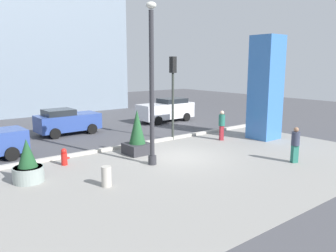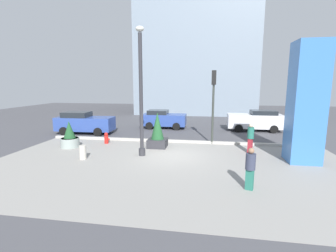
% 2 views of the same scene
% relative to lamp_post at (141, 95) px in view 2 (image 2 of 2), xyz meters
% --- Properties ---
extents(ground_plane, '(60.00, 60.00, 0.00)m').
position_rel_lamp_post_xyz_m(ground_plane, '(1.61, 4.25, -3.32)').
color(ground_plane, '#47474C').
extents(plaza_pavement, '(18.00, 10.00, 0.02)m').
position_rel_lamp_post_xyz_m(plaza_pavement, '(1.61, -1.75, -3.32)').
color(plaza_pavement, gray).
rests_on(plaza_pavement, ground_plane).
extents(curb_strip, '(18.00, 0.24, 0.16)m').
position_rel_lamp_post_xyz_m(curb_strip, '(1.61, 3.37, -3.24)').
color(curb_strip, '#B7B2A8').
rests_on(curb_strip, ground_plane).
extents(lamp_post, '(0.44, 0.44, 6.80)m').
position_rel_lamp_post_xyz_m(lamp_post, '(0.00, 0.00, 0.00)').
color(lamp_post, '#2D2D33').
rests_on(lamp_post, ground_plane).
extents(art_pillar_blue, '(1.48, 1.48, 5.94)m').
position_rel_lamp_post_xyz_m(art_pillar_blue, '(8.28, 0.27, -0.35)').
color(art_pillar_blue, '#3870BC').
rests_on(art_pillar_blue, ground_plane).
extents(potted_plant_near_right, '(1.12, 1.12, 1.64)m').
position_rel_lamp_post_xyz_m(potted_plant_near_right, '(-4.91, 1.05, -2.69)').
color(potted_plant_near_right, gray).
rests_on(potted_plant_near_right, ground_plane).
extents(potted_plant_by_pillar, '(1.16, 1.16, 2.19)m').
position_rel_lamp_post_xyz_m(potted_plant_by_pillar, '(0.48, 1.91, -2.41)').
color(potted_plant_by_pillar, '#2D2D33').
rests_on(potted_plant_by_pillar, ground_plane).
extents(fire_hydrant, '(0.36, 0.26, 0.75)m').
position_rel_lamp_post_xyz_m(fire_hydrant, '(-3.05, 2.29, -2.95)').
color(fire_hydrant, red).
rests_on(fire_hydrant, ground_plane).
extents(concrete_bollard, '(0.36, 0.36, 0.75)m').
position_rel_lamp_post_xyz_m(concrete_bollard, '(-2.87, -1.18, -2.94)').
color(concrete_bollard, '#B2ADA3').
rests_on(concrete_bollard, ground_plane).
extents(traffic_light_far_side, '(0.28, 0.42, 4.75)m').
position_rel_lamp_post_xyz_m(traffic_light_far_side, '(3.85, 3.32, -0.12)').
color(traffic_light_far_side, '#333833').
rests_on(traffic_light_far_side, ground_plane).
extents(car_curb_west, '(3.82, 1.97, 1.61)m').
position_rel_lamp_post_xyz_m(car_curb_west, '(-0.34, 8.62, -2.50)').
color(car_curb_west, '#2D4793').
rests_on(car_curb_west, ground_plane).
extents(car_curb_east, '(4.51, 2.07, 1.73)m').
position_rel_lamp_post_xyz_m(car_curb_east, '(-6.14, 5.24, -2.45)').
color(car_curb_east, '#2D4793').
rests_on(car_curb_east, ground_plane).
extents(car_intersection, '(4.43, 1.96, 1.74)m').
position_rel_lamp_post_xyz_m(car_intersection, '(7.50, 8.57, -2.43)').
color(car_intersection, silver).
rests_on(car_intersection, ground_plane).
extents(pedestrian_by_curb, '(0.49, 0.49, 1.72)m').
position_rel_lamp_post_xyz_m(pedestrian_by_curb, '(5.95, 1.45, -2.36)').
color(pedestrian_by_curb, maroon).
rests_on(pedestrian_by_curb, ground_plane).
extents(pedestrian_crossing, '(0.46, 0.46, 1.61)m').
position_rel_lamp_post_xyz_m(pedestrian_crossing, '(5.12, -3.70, -2.43)').
color(pedestrian_crossing, '#236656').
rests_on(pedestrian_crossing, ground_plane).
extents(highrise_across_street, '(15.18, 13.35, 22.33)m').
position_rel_lamp_post_xyz_m(highrise_across_street, '(1.84, 23.93, 7.85)').
color(highrise_across_street, gray).
rests_on(highrise_across_street, ground_plane).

